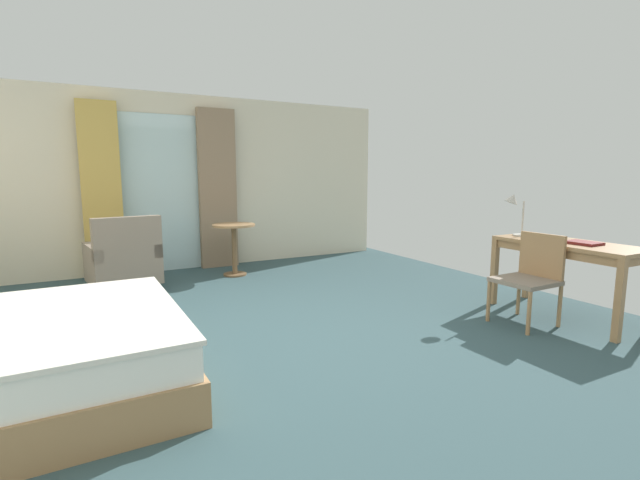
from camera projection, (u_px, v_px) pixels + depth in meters
The scene contains 11 objects.
ground at pixel (285, 347), 3.78m from camera, with size 6.79×7.54×0.10m, color #334C51.
wall_back at pixel (187, 183), 6.64m from camera, with size 6.39×0.12×2.54m, color beige.
balcony_glass_door at pixel (162, 194), 6.42m from camera, with size 1.13×0.02×2.24m, color silver.
curtain_panel_left at pixel (102, 191), 5.95m from camera, with size 0.49×0.10×2.35m, color tan.
curtain_panel_right at pixel (218, 189), 6.69m from camera, with size 0.55×0.10×2.35m, color #897056.
writing_desk at pixel (569, 251), 4.35m from camera, with size 0.61×1.35×0.75m.
desk_chair at pixel (531, 274), 4.19m from camera, with size 0.48×0.48×0.85m.
desk_lamp at pixel (515, 207), 4.73m from camera, with size 0.28×0.23×0.48m.
closed_book at pixel (584, 243), 4.20m from camera, with size 0.21×0.28×0.03m, color maroon.
armchair_by_window at pixel (124, 262), 5.38m from camera, with size 0.85×0.85×0.92m.
round_cafe_table at pixel (234, 238), 6.19m from camera, with size 0.58×0.58×0.72m.
Camera 1 is at (-1.46, -3.32, 1.40)m, focal length 25.12 mm.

